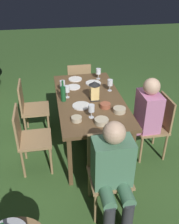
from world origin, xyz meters
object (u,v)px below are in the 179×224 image
object	(u,v)px
green_bottle_on_table	(63,93)
plate_b	(75,79)
bowl_salad	(105,105)
wine_glass_e	(91,109)
chair_head_near	(108,169)
chair_head_far	(79,83)
chair_side_right_a	(29,137)
person_in_green	(114,172)
plate_c	(81,106)
bowl_dip	(119,110)
dining_table	(90,101)
plate_d	(93,83)
wine_glass_c	(110,83)
person_in_pink	(143,115)
wine_glass_d	(62,84)
chair_side_left_a	(156,124)
lantern_centerpiece	(94,90)
wine_glass_a	(98,72)
chair_side_right_b	(30,107)
bowl_bread	(102,121)
plate_a	(73,87)
bowl_olives	(77,119)

from	to	relation	value
green_bottle_on_table	plate_b	world-z (taller)	green_bottle_on_table
bowl_salad	wine_glass_e	bearing A→B (deg)	133.03
chair_head_near	chair_head_far	size ratio (longest dim) A/B	1.00
chair_side_right_a	chair_head_near	bearing A→B (deg)	-130.78
person_in_green	plate_c	xyz separation A→B (m)	(1.08, 0.15, 0.13)
plate_b	bowl_dip	distance (m)	1.16
dining_table	plate_d	distance (m)	0.48
bowl_salad	wine_glass_c	bearing A→B (deg)	-20.84
person_in_pink	wine_glass_d	xyz separation A→B (m)	(0.63, 0.98, 0.24)
chair_head_near	wine_glass_d	xyz separation A→B (m)	(1.35, 0.34, 0.39)
chair_side_left_a	lantern_centerpiece	size ratio (longest dim) A/B	3.28
chair_head_near	wine_glass_e	world-z (taller)	wine_glass_e
wine_glass_a	plate_c	distance (m)	0.93
plate_b	plate_c	distance (m)	0.87
dining_table	wine_glass_a	size ratio (longest dim) A/B	10.11
lantern_centerpiece	wine_glass_c	size ratio (longest dim) A/B	1.57
chair_head_near	bowl_salad	world-z (taller)	chair_head_near
chair_side_left_a	green_bottle_on_table	xyz separation A→B (m)	(0.36, 1.19, 0.38)
chair_side_right_b	bowl_dip	xyz separation A→B (m)	(-0.82, -1.13, 0.30)
chair_head_far	wine_glass_a	world-z (taller)	wine_glass_a
chair_side_right_a	bowl_salad	size ratio (longest dim) A/B	6.50
dining_table	wine_glass_a	bearing A→B (deg)	-22.23
chair_head_near	wine_glass_a	world-z (taller)	wine_glass_a
bowl_dip	wine_glass_d	bearing A→B (deg)	42.62
bowl_bread	lantern_centerpiece	bearing A→B (deg)	-3.07
wine_glass_a	wine_glass_c	distance (m)	0.46
person_in_pink	plate_c	world-z (taller)	person_in_pink
chair_head_far	chair_side_right_b	bearing A→B (deg)	130.78
plate_b	plate_d	xyz separation A→B (m)	(-0.20, -0.25, 0.00)
lantern_centerpiece	green_bottle_on_table	size ratio (longest dim) A/B	0.91
dining_table	lantern_centerpiece	distance (m)	0.22
dining_table	chair_side_right_b	bearing A→B (deg)	65.22
dining_table	plate_c	xyz separation A→B (m)	(-0.21, 0.15, 0.07)
chair_head_near	lantern_centerpiece	distance (m)	1.12
plate_a	chair_head_near	bearing A→B (deg)	-173.14
chair_head_far	wine_glass_d	distance (m)	1.00
bowl_salad	wine_glass_d	bearing A→B (deg)	41.93
dining_table	chair_head_far	xyz separation A→B (m)	(1.10, 0.00, -0.21)
chair_side_left_a	plate_b	world-z (taller)	chair_side_left_a
wine_glass_e	bowl_olives	xyz separation A→B (m)	(-0.04, 0.18, -0.09)
person_in_green	wine_glass_e	size ratio (longest dim) A/B	6.80
dining_table	person_in_green	bearing A→B (deg)	180.00
chair_side_left_a	wine_glass_a	bearing A→B (deg)	30.00
chair_head_far	bowl_bread	distance (m)	1.77
plate_c	bowl_olives	bearing A→B (deg)	162.34
person_in_green	plate_c	distance (m)	1.10
chair_head_far	plate_d	xyz separation A→B (m)	(-0.65, -0.14, 0.28)
chair_head_near	plate_b	world-z (taller)	chair_head_near
chair_side_left_a	bowl_bread	size ratio (longest dim) A/B	5.34
wine_glass_d	bowl_olives	distance (m)	0.80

